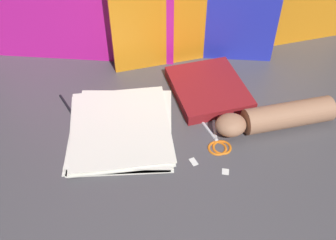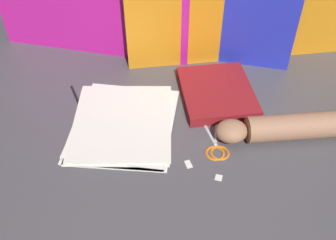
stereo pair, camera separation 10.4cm
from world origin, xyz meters
name	(u,v)px [view 2 (the right image)]	position (x,y,z in m)	size (l,w,h in m)	color
ground_plane	(159,126)	(0.00, 0.00, 0.00)	(6.00, 6.00, 0.00)	#4C494F
paper_stack	(122,124)	(-0.10, -0.01, 0.01)	(0.30, 0.33, 0.02)	white
book_closed	(217,93)	(0.17, 0.14, 0.02)	(0.26, 0.28, 0.03)	maroon
scissors	(216,145)	(0.16, -0.07, 0.00)	(0.09, 0.16, 0.01)	silver
hand_forearm	(280,128)	(0.33, -0.02, 0.04)	(0.35, 0.13, 0.07)	#A87556
paper_scrap_near	(219,178)	(0.16, -0.17, 0.00)	(0.02, 0.02, 0.00)	white
paper_scrap_mid	(188,164)	(0.09, -0.14, 0.00)	(0.02, 0.03, 0.00)	white
pen	(78,101)	(-0.25, 0.09, 0.00)	(0.08, 0.14, 0.01)	black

